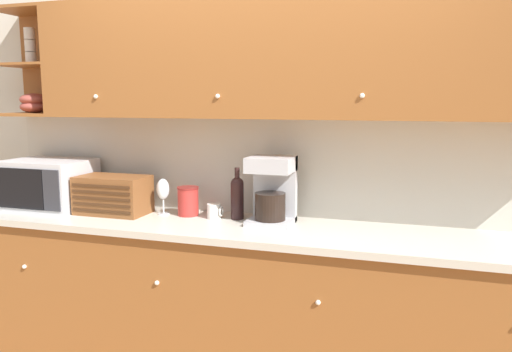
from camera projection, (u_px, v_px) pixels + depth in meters
ground_plane at (266, 351)px, 3.28m from camera, size 24.00×24.00×0.00m
wall_back at (268, 155)px, 3.11m from camera, size 5.99×0.06×2.60m
counter_unit at (251, 302)px, 2.93m from camera, size 3.61×0.63×0.93m
backsplash_panel at (266, 167)px, 3.09m from camera, size 3.59×0.01×0.61m
upper_cabinets at (287, 56)px, 2.80m from camera, size 3.59×0.34×0.70m
microwave at (48, 184)px, 3.30m from camera, size 0.54×0.41×0.32m
bread_box at (113, 195)px, 3.14m from camera, size 0.44×0.26×0.24m
wine_glass at (163, 190)px, 3.11m from camera, size 0.08×0.08×0.23m
storage_canister at (188, 201)px, 3.09m from camera, size 0.13×0.13×0.18m
mug at (214, 211)px, 3.01m from camera, size 0.09×0.08×0.09m
wine_bottle at (237, 196)px, 2.99m from camera, size 0.08×0.08×0.31m
coffee_maker at (272, 190)px, 2.88m from camera, size 0.26×0.24×0.39m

